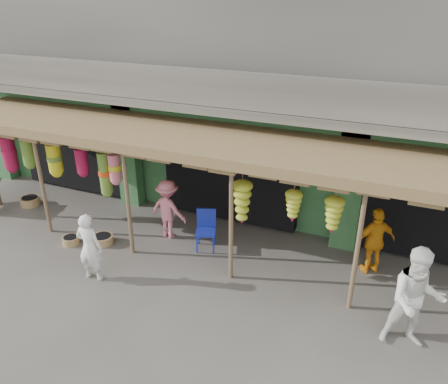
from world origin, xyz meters
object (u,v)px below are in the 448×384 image
at_px(person_front, 90,247).
at_px(person_shopper, 168,209).
at_px(person_vendor, 375,241).
at_px(blue_chair, 206,227).
at_px(person_right, 416,299).

distance_m(person_front, person_shopper, 2.27).
xyz_separation_m(person_front, person_vendor, (5.46, 2.61, -0.00)).
bearing_deg(person_front, person_shopper, -111.36).
xyz_separation_m(blue_chair, person_front, (-1.69, -2.09, 0.23)).
bearing_deg(blue_chair, person_front, -149.02).
height_order(blue_chair, person_shopper, person_shopper).
relative_size(blue_chair, person_shopper, 0.64).
relative_size(person_right, person_shopper, 1.27).
bearing_deg(person_vendor, person_front, -9.98).
xyz_separation_m(person_front, person_shopper, (0.63, 2.19, -0.01)).
bearing_deg(person_vendor, blue_chair, -27.74).
relative_size(blue_chair, person_right, 0.50).
distance_m(blue_chair, person_vendor, 3.80).
xyz_separation_m(blue_chair, person_right, (4.59, -1.49, 0.42)).
xyz_separation_m(person_front, person_right, (6.28, 0.60, 0.19)).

